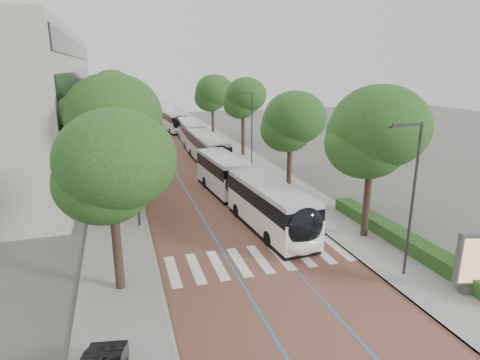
# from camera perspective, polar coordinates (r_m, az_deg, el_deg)

# --- Properties ---
(ground) EXTENTS (160.00, 160.00, 0.00)m
(ground) POSITION_cam_1_polar(r_m,az_deg,el_deg) (22.55, 3.27, -12.35)
(ground) COLOR #51544C
(ground) RESTS_ON ground
(road) EXTENTS (11.00, 140.00, 0.02)m
(road) POSITION_cam_1_polar(r_m,az_deg,el_deg) (59.97, -10.14, 5.34)
(road) COLOR brown
(road) RESTS_ON ground
(sidewalk_left) EXTENTS (4.00, 140.00, 0.12)m
(sidewalk_left) POSITION_cam_1_polar(r_m,az_deg,el_deg) (59.55, -17.34, 4.85)
(sidewalk_left) COLOR gray
(sidewalk_left) RESTS_ON ground
(sidewalk_right) EXTENTS (4.00, 140.00, 0.12)m
(sidewalk_right) POSITION_cam_1_polar(r_m,az_deg,el_deg) (61.30, -3.15, 5.84)
(sidewalk_right) COLOR gray
(sidewalk_right) RESTS_ON ground
(kerb_left) EXTENTS (0.20, 140.00, 0.14)m
(kerb_left) POSITION_cam_1_polar(r_m,az_deg,el_deg) (59.57, -15.51, 4.99)
(kerb_left) COLOR gray
(kerb_left) RESTS_ON ground
(kerb_right) EXTENTS (0.20, 140.00, 0.14)m
(kerb_right) POSITION_cam_1_polar(r_m,az_deg,el_deg) (60.88, -4.89, 5.73)
(kerb_right) COLOR gray
(kerb_right) RESTS_ON ground
(zebra_crossing) EXTENTS (10.55, 3.60, 0.01)m
(zebra_crossing) POSITION_cam_1_polar(r_m,az_deg,el_deg) (23.44, 2.87, -11.13)
(zebra_crossing) COLOR silver
(zebra_crossing) RESTS_ON ground
(lane_line_left) EXTENTS (0.12, 126.00, 0.01)m
(lane_line_left) POSITION_cam_1_polar(r_m,az_deg,el_deg) (59.81, -11.67, 5.25)
(lane_line_left) COLOR #236BAF
(lane_line_left) RESTS_ON road
(lane_line_right) EXTENTS (0.12, 126.00, 0.01)m
(lane_line_right) POSITION_cam_1_polar(r_m,az_deg,el_deg) (60.18, -8.63, 5.46)
(lane_line_right) COLOR #236BAF
(lane_line_right) RESTS_ON road
(hedge) EXTENTS (1.20, 14.00, 0.80)m
(hedge) POSITION_cam_1_polar(r_m,az_deg,el_deg) (26.63, 22.17, -7.76)
(hedge) COLOR #1A3A14
(hedge) RESTS_ON sidewalk_right
(streetlight_near) EXTENTS (1.82, 0.20, 8.00)m
(streetlight_near) POSITION_cam_1_polar(r_m,az_deg,el_deg) (21.54, 23.15, -1.16)
(streetlight_near) COLOR #303033
(streetlight_near) RESTS_ON sidewalk_right
(streetlight_far) EXTENTS (1.82, 0.20, 8.00)m
(streetlight_far) POSITION_cam_1_polar(r_m,az_deg,el_deg) (43.23, 1.48, 8.06)
(streetlight_far) COLOR #303033
(streetlight_far) RESTS_ON sidewalk_right
(lamp_post_left) EXTENTS (0.14, 0.14, 8.00)m
(lamp_post_left) POSITION_cam_1_polar(r_m,az_deg,el_deg) (27.41, -14.65, 1.53)
(lamp_post_left) COLOR #303033
(lamp_post_left) RESTS_ON sidewalk_left
(trees_left) EXTENTS (6.30, 60.53, 9.72)m
(trees_left) POSITION_cam_1_polar(r_m,az_deg,el_deg) (43.40, -17.91, 9.71)
(trees_left) COLOR black
(trees_left) RESTS_ON ground
(trees_right) EXTENTS (5.95, 47.92, 9.10)m
(trees_right) POSITION_cam_1_polar(r_m,az_deg,el_deg) (43.26, 2.94, 10.09)
(trees_right) COLOR black
(trees_right) RESTS_ON ground
(lead_bus) EXTENTS (3.91, 18.53, 3.20)m
(lead_bus) POSITION_cam_1_polar(r_m,az_deg,el_deg) (30.09, 1.08, -1.62)
(lead_bus) COLOR black
(lead_bus) RESTS_ON ground
(bus_queued_0) EXTENTS (2.63, 12.42, 3.20)m
(bus_queued_0) POSITION_cam_1_polar(r_m,az_deg,el_deg) (45.40, -4.56, 4.30)
(bus_queued_0) COLOR white
(bus_queued_0) RESTS_ON ground
(bus_queued_1) EXTENTS (3.19, 12.52, 3.20)m
(bus_queued_1) POSITION_cam_1_polar(r_m,az_deg,el_deg) (57.46, -6.98, 6.66)
(bus_queued_1) COLOR white
(bus_queued_1) RESTS_ON ground
(bus_queued_2) EXTENTS (3.31, 12.53, 3.20)m
(bus_queued_2) POSITION_cam_1_polar(r_m,az_deg,el_deg) (70.50, -9.53, 8.23)
(bus_queued_2) COLOR white
(bus_queued_2) RESTS_ON ground
(bus_queued_3) EXTENTS (3.07, 12.50, 3.20)m
(bus_queued_3) POSITION_cam_1_polar(r_m,az_deg,el_deg) (82.79, -10.29, 9.29)
(bus_queued_3) COLOR white
(bus_queued_3) RESTS_ON ground
(ad_panel) EXTENTS (1.53, 0.80, 3.07)m
(ad_panel) POSITION_cam_1_polar(r_m,az_deg,el_deg) (22.25, 30.11, -10.07)
(ad_panel) COLOR #59595B
(ad_panel) RESTS_ON sidewalk_right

